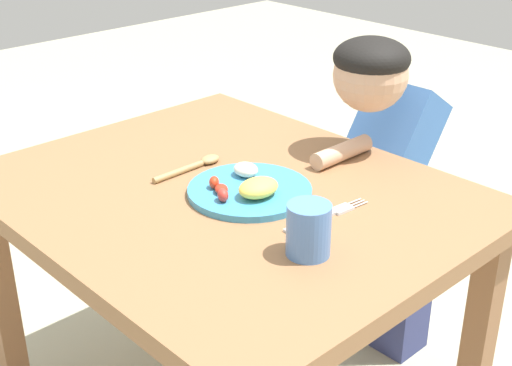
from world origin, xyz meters
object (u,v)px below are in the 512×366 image
spoon (195,165)px  drinking_cup (309,230)px  plate (250,189)px  person (386,183)px  fork (326,215)px

spoon → drinking_cup: size_ratio=1.90×
plate → spoon: 0.19m
person → spoon: bearing=66.9°
spoon → drinking_cup: 0.46m
spoon → person: bearing=-24.3°
fork → spoon: 0.37m
plate → fork: plate is taller
plate → spoon: plate is taller
plate → person: 0.50m
spoon → drinking_cup: (0.44, -0.09, 0.04)m
drinking_cup → plate: bearing=160.6°
plate → drinking_cup: 0.27m
fork → drinking_cup: bearing=-146.1°
plate → person: person is taller
spoon → drinking_cup: bearing=-103.0°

